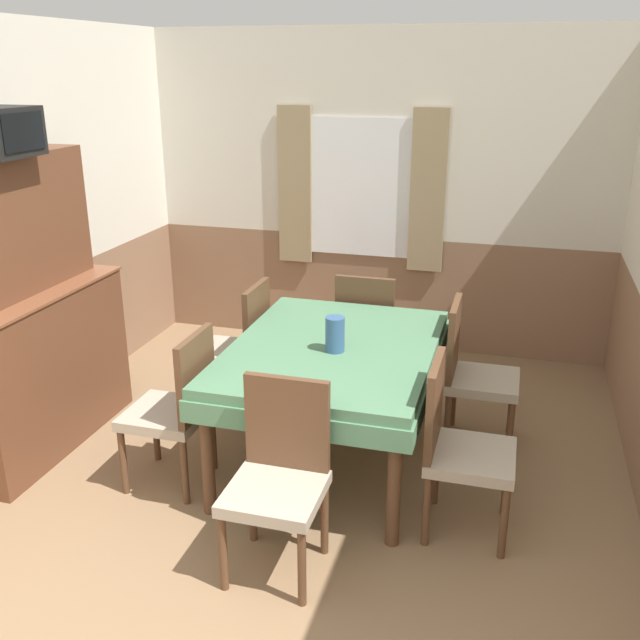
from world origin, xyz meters
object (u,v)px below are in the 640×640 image
at_px(chair_left_near, 177,405).
at_px(chair_left_far, 240,345).
at_px(chair_right_near, 458,443).
at_px(sideboard, 32,330).
at_px(chair_right_far, 472,370).
at_px(dining_table, 333,362).
at_px(tv, 1,132).
at_px(chair_head_near, 279,473).
at_px(chair_head_window, 368,330).
at_px(vase, 335,334).

bearing_deg(chair_left_near, chair_left_far, 0.00).
relative_size(chair_right_near, chair_left_near, 1.00).
bearing_deg(sideboard, chair_right_far, 15.99).
bearing_deg(dining_table, chair_left_near, -148.69).
xyz_separation_m(dining_table, tv, (-1.80, -0.35, 1.30)).
relative_size(dining_table, tv, 3.93).
bearing_deg(tv, chair_left_near, -7.24).
height_order(chair_right_far, chair_head_near, same).
bearing_deg(dining_table, chair_right_far, 31.31).
height_order(chair_left_near, chair_left_far, same).
xyz_separation_m(dining_table, chair_left_far, (-0.78, 0.48, -0.16)).
relative_size(chair_head_window, chair_right_far, 1.00).
bearing_deg(vase, sideboard, -173.99).
xyz_separation_m(chair_head_near, sideboard, (-1.85, 0.71, 0.27)).
xyz_separation_m(chair_right_near, tv, (-2.58, 0.13, 1.46)).
relative_size(chair_right_far, tv, 2.29).
relative_size(dining_table, chair_head_near, 1.71).
bearing_deg(sideboard, chair_head_window, 34.40).
bearing_deg(chair_right_far, chair_head_window, -123.10).
bearing_deg(chair_head_window, chair_head_near, -90.00).
relative_size(chair_right_near, chair_left_far, 1.00).
distance_m(chair_right_near, vase, 0.93).
height_order(chair_left_near, chair_head_near, same).
height_order(dining_table, chair_head_near, chair_head_near).
bearing_deg(chair_head_window, chair_right_near, -61.84).
relative_size(chair_head_window, sideboard, 0.51).
relative_size(chair_head_near, vase, 4.57).
bearing_deg(chair_right_near, chair_head_near, -56.90).
bearing_deg(chair_head_window, tv, -143.38).
bearing_deg(chair_right_far, chair_left_near, -58.69).
bearing_deg(dining_table, chair_head_near, -90.00).
xyz_separation_m(chair_right_near, vase, (-0.75, 0.40, 0.37)).
bearing_deg(chair_right_near, dining_table, -121.31).
relative_size(chair_left_far, chair_head_near, 1.00).
relative_size(dining_table, chair_right_far, 1.71).
relative_size(chair_left_far, vase, 4.57).
bearing_deg(chair_left_far, chair_head_window, -56.90).
xyz_separation_m(chair_right_far, chair_left_near, (-1.57, -0.95, 0.00)).
bearing_deg(chair_right_near, chair_left_far, -121.31).
relative_size(chair_head_window, chair_head_near, 1.00).
height_order(chair_right_near, tv, tv).
bearing_deg(tv, chair_left_far, 39.15).
distance_m(chair_left_far, tv, 1.96).
bearing_deg(chair_right_near, chair_left_near, -90.00).
height_order(chair_right_far, vase, vase).
xyz_separation_m(chair_head_near, tv, (-1.80, 0.64, 1.46)).
height_order(chair_head_window, chair_head_near, same).
distance_m(chair_left_far, sideboard, 1.33).
xyz_separation_m(chair_right_far, chair_head_near, (-0.78, -1.46, 0.00)).
xyz_separation_m(chair_right_far, sideboard, (-2.63, -0.75, 0.27)).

